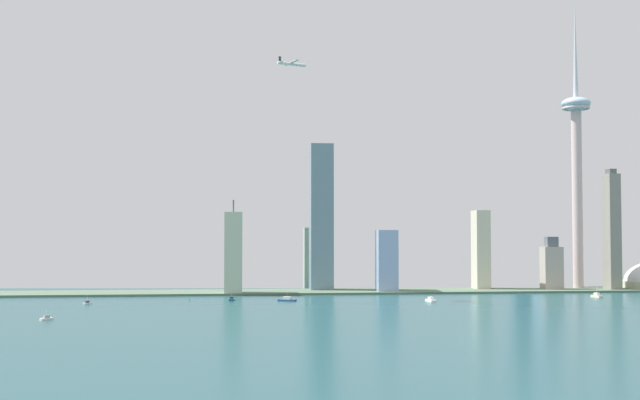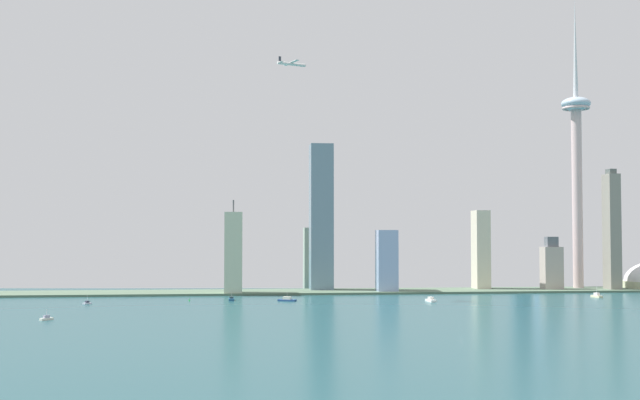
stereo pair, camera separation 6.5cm
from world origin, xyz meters
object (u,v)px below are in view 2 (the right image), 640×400
skyscraper_3 (233,253)px  boat_0 (87,303)px  skyscraper_8 (481,250)px  boat_5 (287,299)px  boat_3 (46,318)px  channel_buoy_0 (189,300)px  boat_4 (431,300)px  skyscraper_0 (387,262)px  boat_2 (597,296)px  skyscraper_4 (612,231)px  skyscraper_6 (552,267)px  airplane (292,64)px  skyscraper_1 (520,218)px  boat_1 (231,299)px  skyscraper_7 (321,218)px  skyscraper_5 (546,241)px  skyscraper_2 (315,258)px  observation_tower (577,150)px

skyscraper_3 → boat_0: 178.99m
skyscraper_8 → boat_5: skyscraper_8 is taller
boat_3 → channel_buoy_0: bearing=-172.0°
boat_3 → boat_5: boat_5 is taller
boat_4 → boat_0: bearing=82.5°
skyscraper_0 → boat_2: bearing=-23.8°
skyscraper_4 → boat_5: size_ratio=7.53×
skyscraper_0 → skyscraper_6: size_ratio=1.12×
boat_3 → airplane: 360.56m
skyscraper_1 → airplane: 396.43m
boat_1 → boat_5: 55.81m
skyscraper_3 → skyscraper_7: size_ratio=0.61×
skyscraper_5 → airplane: 405.37m
skyscraper_1 → channel_buoy_0: size_ratio=70.38×
skyscraper_0 → skyscraper_2: bearing=129.8°
skyscraper_1 → skyscraper_6: (-0.06, -101.37, -59.08)m
boat_1 → boat_3: 224.17m
boat_2 → boat_0: bearing=83.6°
skyscraper_2 → boat_1: bearing=-120.4°
skyscraper_7 → boat_3: bearing=-129.5°
skyscraper_1 → boat_4: 308.94m
skyscraper_5 → boat_3: skyscraper_5 is taller
skyscraper_6 → boat_1: 384.75m
observation_tower → boat_2: observation_tower is taller
skyscraper_0 → channel_buoy_0: size_ratio=26.60×
skyscraper_8 → skyscraper_1: bearing=46.4°
skyscraper_7 → boat_2: 312.33m
boat_0 → boat_2: bearing=-56.6°
observation_tower → boat_2: bearing=-105.6°
skyscraper_6 → channel_buoy_0: (-412.02, -100.86, -26.69)m
observation_tower → skyscraper_5: bearing=116.3°
skyscraper_7 → skyscraper_5: bearing=7.6°
skyscraper_4 → observation_tower: bearing=140.5°
observation_tower → boat_4: observation_tower is taller
skyscraper_1 → boat_0: skyscraper_1 is taller
skyscraper_7 → skyscraper_8: size_ratio=1.81×
skyscraper_2 → boat_3: size_ratio=6.99×
skyscraper_5 → skyscraper_8: bearing=-156.3°
channel_buoy_0 → boat_2: bearing=-0.2°
skyscraper_7 → skyscraper_8: 192.46m
observation_tower → boat_1: observation_tower is taller
boat_2 → boat_4: size_ratio=0.86×
skyscraper_8 → skyscraper_4: bearing=-10.3°
skyscraper_5 → boat_5: bearing=-152.6°
skyscraper_3 → skyscraper_7: skyscraper_7 is taller
skyscraper_1 → skyscraper_5: skyscraper_1 is taller
boat_2 → skyscraper_8: bearing=26.0°
skyscraper_1 → airplane: size_ratio=6.07×
skyscraper_6 → boat_1: size_ratio=4.28×
skyscraper_4 → boat_4: skyscraper_4 is taller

